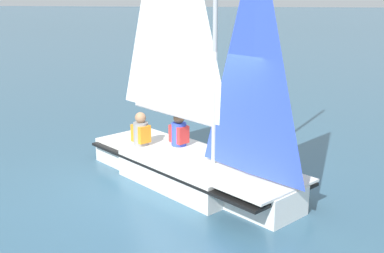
{
  "coord_description": "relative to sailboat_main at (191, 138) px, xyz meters",
  "views": [
    {
      "loc": [
        -8.39,
        -1.36,
        3.43
      ],
      "look_at": [
        0.0,
        0.0,
        1.09
      ],
      "focal_mm": 45.0,
      "sensor_mm": 36.0,
      "label": 1
    }
  ],
  "objects": [
    {
      "name": "ground_plane",
      "position": [
        -0.02,
        -0.03,
        -0.86
      ],
      "size": [
        260.0,
        260.0,
        0.0
      ],
      "primitive_type": "plane",
      "color": "#38607A"
    },
    {
      "name": "sailboat_main",
      "position": [
        0.0,
        0.0,
        0.0
      ],
      "size": [
        4.04,
        4.5,
        6.24
      ],
      "rotation": [
        0.0,
        0.0,
        4.04
      ],
      "color": "white",
      "rests_on": "ground_plane"
    },
    {
      "name": "sailor_helm",
      "position": [
        0.68,
        0.35,
        -0.23
      ],
      "size": [
        0.42,
        0.43,
        1.16
      ],
      "rotation": [
        0.0,
        0.0,
        4.04
      ],
      "color": "black",
      "rests_on": "ground_plane"
    },
    {
      "name": "sailor_crew",
      "position": [
        0.59,
        1.12,
        -0.23
      ],
      "size": [
        0.42,
        0.43,
        1.16
      ],
      "rotation": [
        0.0,
        0.0,
        4.04
      ],
      "color": "black",
      "rests_on": "ground_plane"
    }
  ]
}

